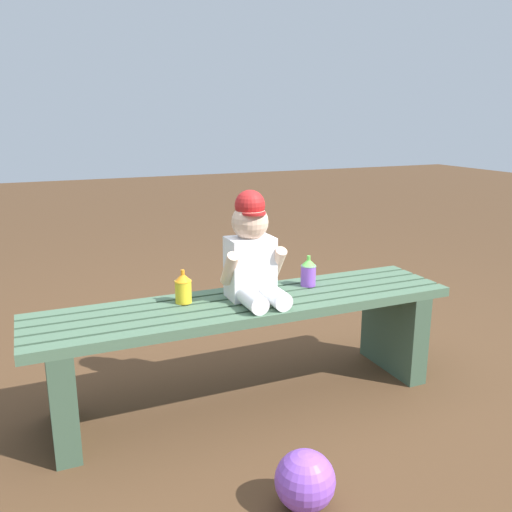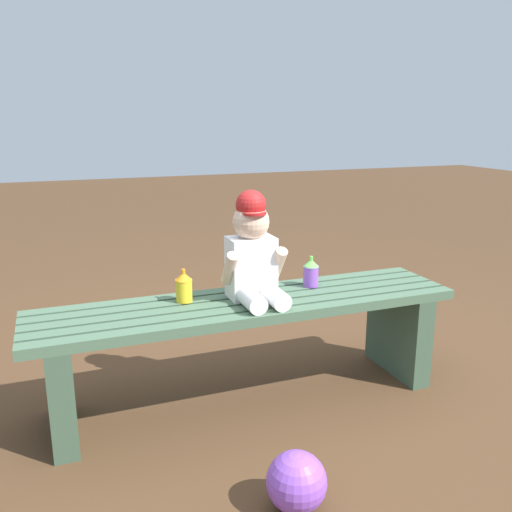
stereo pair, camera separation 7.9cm
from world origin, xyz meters
TOP-DOWN VIEW (x-y plane):
  - ground_plane at (0.00, 0.00)m, footprint 16.00×16.00m
  - park_bench at (0.00, -0.00)m, footprint 1.59×0.36m
  - child_figure at (0.02, 0.01)m, footprint 0.23×0.27m
  - sippy_cup_left at (-0.22, 0.07)m, footprint 0.06×0.06m
  - sippy_cup_right at (0.29, 0.07)m, footprint 0.06×0.06m
  - toy_ball at (-0.09, -0.62)m, footprint 0.17×0.17m

SIDE VIEW (x-z plane):
  - ground_plane at x=0.00m, z-range 0.00..0.00m
  - toy_ball at x=-0.09m, z-range 0.00..0.17m
  - park_bench at x=0.00m, z-range 0.07..0.48m
  - sippy_cup_left at x=-0.22m, z-range 0.40..0.52m
  - sippy_cup_right at x=0.29m, z-range 0.40..0.52m
  - child_figure at x=0.02m, z-range 0.38..0.78m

